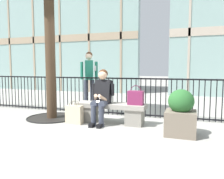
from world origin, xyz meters
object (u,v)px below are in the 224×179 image
Objects in this scene: seated_person_with_phone at (102,95)px; planter at (181,114)px; stone_bench at (111,111)px; shopping_bag at (74,114)px; handbag_on_bench at (136,97)px; bystander_at_railing at (89,76)px.

seated_person_with_phone reaches higher than planter.
stone_bench is 3.08× the size of shopping_bag.
handbag_on_bench is at bearing 156.44° from planter.
bystander_at_railing is 2.01× the size of planter.
stone_bench is at bearing -48.77° from bystander_at_railing.
planter is at bearing -23.56° from handbag_on_bench.
handbag_on_bench is (0.74, 0.12, -0.04)m from seated_person_with_phone.
shopping_bag is at bearing -75.87° from bystander_at_railing.
bystander_at_railing is (-0.99, 1.44, 0.35)m from seated_person_with_phone.
handbag_on_bench is 0.81× the size of shopping_bag.
seated_person_with_phone reaches higher than stone_bench.
shopping_bag is (-0.57, -0.22, -0.44)m from seated_person_with_phone.
bystander_at_railing is 3.24m from planter.
bystander_at_railing reaches higher than seated_person_with_phone.
stone_bench is at bearing 25.32° from shopping_bag.
handbag_on_bench is at bearing 14.36° from shopping_bag.
planter is (2.26, -0.08, 0.18)m from shopping_bag.
stone_bench is 0.94× the size of bystander_at_railing.
bystander_at_railing is at bearing 142.64° from handbag_on_bench.
stone_bench is 1.59m from planter.
planter is (0.95, -0.41, -0.21)m from handbag_on_bench.
seated_person_with_phone reaches higher than shopping_bag.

